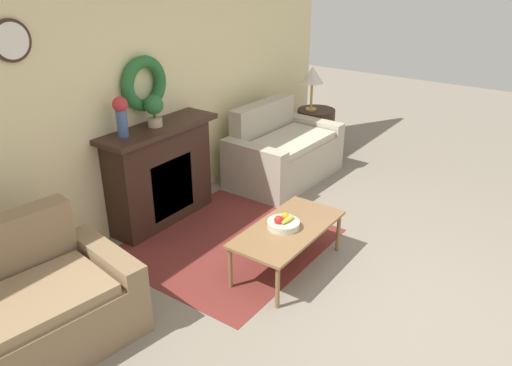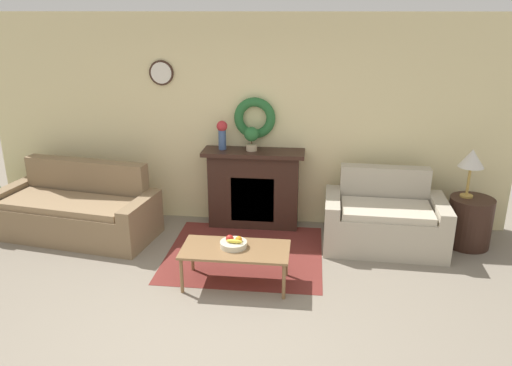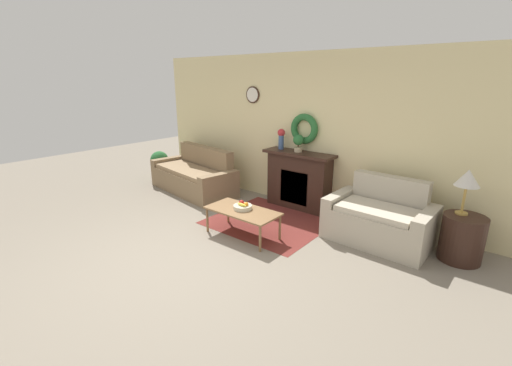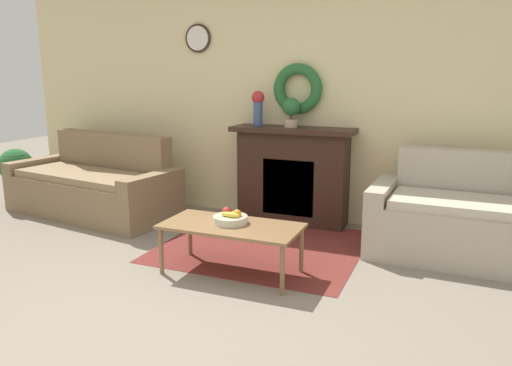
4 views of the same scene
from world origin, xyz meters
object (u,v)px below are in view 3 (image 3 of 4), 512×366
object	(u,v)px
side_table_by_loveseat	(462,238)
table_lamp	(468,179)
fireplace	(299,180)
fruit_bowl	(243,206)
potted_plant_on_mantel	(298,142)
coffee_table	(242,212)
couch_left	(195,176)
loveseat_right	(379,220)
vase_on_mantel_left	(281,137)
potted_plant_floor_by_couch	(160,162)

from	to	relation	value
side_table_by_loveseat	table_lamp	bearing A→B (deg)	141.34
fireplace	fruit_bowl	world-z (taller)	fireplace
fireplace	potted_plant_on_mantel	bearing A→B (deg)	-151.29
coffee_table	table_lamp	size ratio (longest dim) A/B	1.89
coffee_table	couch_left	bearing A→B (deg)	155.61
fruit_bowl	table_lamp	world-z (taller)	table_lamp
fruit_bowl	table_lamp	bearing A→B (deg)	25.18
table_lamp	potted_plant_on_mantel	distance (m)	2.63
potted_plant_on_mantel	couch_left	bearing A→B (deg)	-166.48
loveseat_right	table_lamp	size ratio (longest dim) A/B	2.47
coffee_table	side_table_by_loveseat	distance (m)	2.93
couch_left	loveseat_right	distance (m)	3.83
vase_on_mantel_left	fireplace	bearing A→B (deg)	-0.80
couch_left	potted_plant_on_mantel	bearing A→B (deg)	22.37
table_lamp	fruit_bowl	bearing A→B (deg)	-154.82
loveseat_right	coffee_table	size ratio (longest dim) A/B	1.30
potted_plant_on_mantel	potted_plant_floor_by_couch	bearing A→B (deg)	-172.02
fruit_bowl	vase_on_mantel_left	size ratio (longest dim) A/B	0.76
coffee_table	fruit_bowl	distance (m)	0.09
fruit_bowl	couch_left	bearing A→B (deg)	156.14
loveseat_right	potted_plant_on_mantel	world-z (taller)	potted_plant_on_mantel
fruit_bowl	vase_on_mantel_left	xyz separation A→B (m)	(-0.37, 1.50, 0.80)
couch_left	vase_on_mantel_left	xyz separation A→B (m)	(1.79, 0.54, 0.93)
potted_plant_on_mantel	potted_plant_floor_by_couch	distance (m)	3.53
fruit_bowl	table_lamp	size ratio (longest dim) A/B	0.48
potted_plant_floor_by_couch	side_table_by_loveseat	bearing A→B (deg)	1.70
side_table_by_loveseat	coffee_table	bearing A→B (deg)	-155.44
couch_left	coffee_table	bearing A→B (deg)	-15.55
couch_left	fruit_bowl	world-z (taller)	couch_left
coffee_table	fruit_bowl	size ratio (longest dim) A/B	3.98
couch_left	loveseat_right	world-z (taller)	loveseat_right
couch_left	coffee_table	distance (m)	2.40
fruit_bowl	potted_plant_on_mantel	distance (m)	1.66
coffee_table	potted_plant_floor_by_couch	distance (m)	3.58
side_table_by_loveseat	table_lamp	world-z (taller)	table_lamp
side_table_by_loveseat	table_lamp	xyz separation A→B (m)	(-0.06, 0.05, 0.77)
fireplace	coffee_table	distance (m)	1.53
vase_on_mantel_left	potted_plant_on_mantel	distance (m)	0.38
couch_left	side_table_by_loveseat	world-z (taller)	couch_left
potted_plant_floor_by_couch	loveseat_right	bearing A→B (deg)	0.80
fireplace	loveseat_right	size ratio (longest dim) A/B	0.90
coffee_table	fruit_bowl	bearing A→B (deg)	124.64
coffee_table	side_table_by_loveseat	world-z (taller)	side_table_by_loveseat
fireplace	potted_plant_on_mantel	xyz separation A→B (m)	(-0.03, -0.01, 0.69)
side_table_by_loveseat	potted_plant_floor_by_couch	world-z (taller)	potted_plant_floor_by_couch
couch_left	side_table_by_loveseat	xyz separation A→B (m)	(4.85, 0.23, -0.01)
couch_left	potted_plant_on_mantel	xyz separation A→B (m)	(2.17, 0.52, 0.90)
fireplace	vase_on_mantel_left	size ratio (longest dim) A/B	3.52
loveseat_right	fruit_bowl	distance (m)	1.98
fireplace	table_lamp	size ratio (longest dim) A/B	2.21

